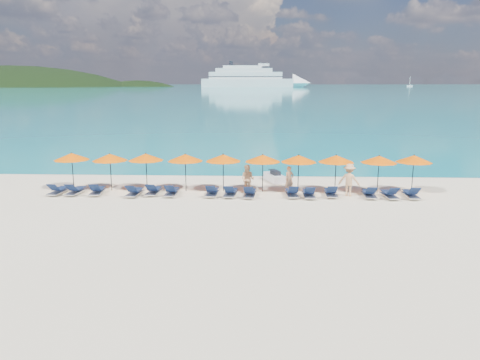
{
  "coord_description": "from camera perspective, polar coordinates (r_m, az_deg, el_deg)",
  "views": [
    {
      "loc": [
        1.03,
        -21.78,
        6.44
      ],
      "look_at": [
        0.0,
        3.0,
        1.2
      ],
      "focal_mm": 35.0,
      "sensor_mm": 36.0,
      "label": 1
    }
  ],
  "objects": [
    {
      "name": "ground",
      "position": [
        22.74,
        -0.31,
        -4.53
      ],
      "size": [
        1400.0,
        1400.0,
        0.0
      ],
      "primitive_type": "plane",
      "color": "beige"
    },
    {
      "name": "sea",
      "position": [
        681.81,
        2.34,
        11.39
      ],
      "size": [
        1600.0,
        1300.0,
        0.01
      ],
      "primitive_type": "cube",
      "color": "#1FA9B2",
      "rests_on": "ground"
    },
    {
      "name": "headland_main",
      "position": [
        638.9,
        -25.93,
        6.76
      ],
      "size": [
        374.0,
        242.0,
        126.5
      ],
      "color": "black",
      "rests_on": "ground"
    },
    {
      "name": "headland_small",
      "position": [
        602.49,
        -12.26,
        7.73
      ],
      "size": [
        162.0,
        126.0,
        85.5
      ],
      "color": "black",
      "rests_on": "ground"
    },
    {
      "name": "cruise_ship",
      "position": [
        533.38,
        2.08,
        12.18
      ],
      "size": [
        121.6,
        20.81,
        33.79
      ],
      "rotation": [
        0.0,
        0.0,
        0.01
      ],
      "color": "silver",
      "rests_on": "ground"
    },
    {
      "name": "sailboat_near",
      "position": [
        625.85,
        19.97,
        10.77
      ],
      "size": [
        6.81,
        2.27,
        12.48
      ],
      "color": "silver",
      "rests_on": "ground"
    },
    {
      "name": "jetski",
      "position": [
        30.71,
        4.22,
        0.37
      ],
      "size": [
        1.42,
        2.2,
        0.73
      ],
      "rotation": [
        0.0,
        0.0,
        0.34
      ],
      "color": "white",
      "rests_on": "ground"
    },
    {
      "name": "beachgoer_a",
      "position": [
        27.59,
        6.03,
        0.05
      ],
      "size": [
        0.69,
        0.61,
        1.58
      ],
      "primitive_type": "imported",
      "rotation": [
        0.0,
        0.0,
        0.51
      ],
      "color": "tan",
      "rests_on": "ground"
    },
    {
      "name": "beachgoer_b",
      "position": [
        27.25,
        0.95,
        0.09
      ],
      "size": [
        0.94,
        0.72,
        1.7
      ],
      "primitive_type": "imported",
      "rotation": [
        0.0,
        0.0,
        -0.34
      ],
      "color": "tan",
      "rests_on": "ground"
    },
    {
      "name": "beachgoer_c",
      "position": [
        27.36,
        13.17,
        0.01
      ],
      "size": [
        1.33,
        0.96,
        1.87
      ],
      "primitive_type": "imported",
      "rotation": [
        0.0,
        0.0,
        2.77
      ],
      "color": "tan",
      "rests_on": "ground"
    },
    {
      "name": "umbrella_0",
      "position": [
        29.87,
        -19.84,
        2.71
      ],
      "size": [
        2.1,
        2.1,
        2.28
      ],
      "color": "black",
      "rests_on": "ground"
    },
    {
      "name": "umbrella_1",
      "position": [
        28.9,
        -15.58,
        2.69
      ],
      "size": [
        2.1,
        2.1,
        2.28
      ],
      "color": "black",
      "rests_on": "ground"
    },
    {
      "name": "umbrella_2",
      "position": [
        28.49,
        -11.4,
        2.76
      ],
      "size": [
        2.1,
        2.1,
        2.28
      ],
      "color": "black",
      "rests_on": "ground"
    },
    {
      "name": "umbrella_3",
      "position": [
        27.89,
        -6.69,
        2.72
      ],
      "size": [
        2.1,
        2.1,
        2.28
      ],
      "color": "black",
      "rests_on": "ground"
    },
    {
      "name": "umbrella_4",
      "position": [
        27.63,
        -2.07,
        2.71
      ],
      "size": [
        2.1,
        2.1,
        2.28
      ],
      "color": "black",
      "rests_on": "ground"
    },
    {
      "name": "umbrella_5",
      "position": [
        27.5,
        2.79,
        2.66
      ],
      "size": [
        2.1,
        2.1,
        2.28
      ],
      "color": "black",
      "rests_on": "ground"
    },
    {
      "name": "umbrella_6",
      "position": [
        27.56,
        7.17,
        2.6
      ],
      "size": [
        2.1,
        2.1,
        2.28
      ],
      "color": "black",
      "rests_on": "ground"
    },
    {
      "name": "umbrella_7",
      "position": [
        27.88,
        11.65,
        2.56
      ],
      "size": [
        2.1,
        2.1,
        2.28
      ],
      "color": "black",
      "rests_on": "ground"
    },
    {
      "name": "umbrella_8",
      "position": [
        28.29,
        16.59,
        2.44
      ],
      "size": [
        2.1,
        2.1,
        2.28
      ],
      "color": "black",
      "rests_on": "ground"
    },
    {
      "name": "umbrella_9",
      "position": [
        29.12,
        20.44,
        2.44
      ],
      "size": [
        2.1,
        2.1,
        2.28
      ],
      "color": "black",
      "rests_on": "ground"
    },
    {
      "name": "lounger_0",
      "position": [
        29.18,
        -21.28,
        -1.17
      ],
      "size": [
        0.79,
        1.76,
        0.66
      ],
      "rotation": [
        0.0,
        0.0,
        -0.1
      ],
      "color": "silver",
      "rests_on": "ground"
    },
    {
      "name": "lounger_1",
      "position": [
        28.8,
        -19.41,
        -1.2
      ],
      "size": [
        0.77,
        1.75,
        0.66
      ],
      "rotation": [
        0.0,
        0.0,
        -0.09
      ],
      "color": "silver",
      "rests_on": "ground"
    },
    {
      "name": "lounger_2",
      "position": [
        28.39,
        -17.0,
        -1.23
      ],
      "size": [
        0.74,
        1.74,
        0.66
      ],
      "rotation": [
        0.0,
        0.0,
        0.07
      ],
      "color": "silver",
      "rests_on": "ground"
    },
    {
      "name": "lounger_3",
      "position": [
        27.5,
        -12.75,
        -1.41
      ],
      "size": [
        0.76,
        1.75,
        0.66
      ],
      "rotation": [
        0.0,
        0.0,
        -0.08
      ],
      "color": "silver",
      "rests_on": "ground"
    },
    {
      "name": "lounger_4",
      "position": [
        27.58,
        -10.48,
        -1.27
      ],
      "size": [
        0.71,
        1.73,
        0.66
      ],
      "rotation": [
        0.0,
        0.0,
        -0.05
      ],
      "color": "silver",
      "rests_on": "ground"
    },
    {
      "name": "lounger_5",
      "position": [
        27.18,
        -8.32,
        -1.39
      ],
      "size": [
        0.67,
        1.72,
        0.66
      ],
      "rotation": [
        0.0,
        0.0,
        -0.03
      ],
      "color": "silver",
      "rests_on": "ground"
    },
    {
      "name": "lounger_6",
      "position": [
        26.84,
        -3.42,
        -1.46
      ],
      "size": [
        0.7,
        1.73,
        0.66
      ],
      "rotation": [
        0.0,
        0.0,
        -0.04
      ],
      "color": "silver",
      "rests_on": "ground"
    },
    {
      "name": "lounger_7",
      "position": [
        26.7,
        -1.17,
        -1.51
      ],
      "size": [
        0.78,
        1.75,
        0.66
      ],
      "rotation": [
        0.0,
        0.0,
        -0.09
      ],
      "color": "silver",
      "rests_on": "ground"
    },
    {
      "name": "lounger_8",
      "position": [
        26.54,
        1.19,
        -1.59
      ],
      "size": [
        0.77,
        1.75,
        0.66
      ],
      "rotation": [
        0.0,
        0.0,
        -0.09
      ],
      "color": "silver",
      "rests_on": "ground"
    },
    {
      "name": "lounger_9",
      "position": [
        26.77,
        6.33,
        -1.55
      ],
      "size": [
        0.75,
        1.74,
        0.66
      ],
      "rotation": [
        0.0,
        0.0,
        0.08
      ],
      "color": "silver",
      "rests_on": "ground"
    },
    {
      "name": "lounger_10",
      "position": [
        26.73,
        8.39,
        -1.62
      ],
      "size": [
        0.64,
        1.71,
        0.66
      ],
      "rotation": [
        0.0,
        0.0,
        0.01
      ],
      "color": "silver",
      "rests_on": "ground"
    },
    {
      "name": "lounger_11",
      "position": [
        27.19,
        11.01,
        -1.49
      ],
      "size": [
        0.65,
        1.71,
        0.66
      ],
      "rotation": [
        0.0,
        0.0,
        -0.02
      ],
      "color": "silver",
      "rests_on": "ground"
    },
    {
      "name": "lounger_12",
      "position": [
        27.43,
        15.48,
        -1.58
      ],
      "size": [
        0.66,
        1.71,
        0.66
      ],
      "rotation": [
        0.0,
        0.0,
        -0.02
      ],
      "color": "silver",
      "rests_on": "ground"
    },
    {
      "name": "lounger_13",
      "position": [
        27.61,
        17.76,
        -1.64
      ],
      "size": [
        0.78,
        1.75,
        0.66
      ],
      "rotation": [
        0.0,
        0.0,
        0.09
      ],
      "color": "silver",
      "rests_on": "ground"
    },
    {
      "name": "lounger_14",
      "position": [
        28.03,
        20.12,
        -1.6
      ],
      "size": [
        0.63,
        1.7,
        0.66
      ],
      "rotation": [
        0.0,
        0.0,
        -0.01
      ],
      "color": "silver",
      "rests_on": "ground"
    }
  ]
}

